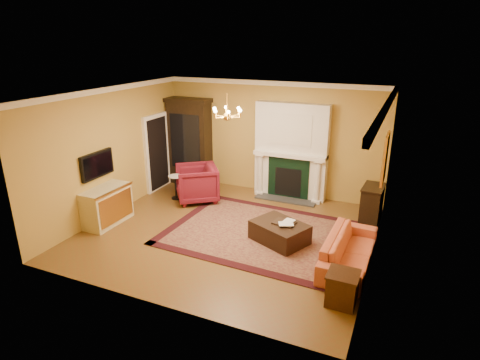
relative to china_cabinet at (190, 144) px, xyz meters
The scene contains 26 objects.
floor 3.63m from the china_cabinet, 46.53° to the right, with size 6.00×5.50×0.02m, color brown.
ceiling 3.89m from the china_cabinet, 46.53° to the right, with size 6.00×5.50×0.02m, color white.
wall_back 2.40m from the china_cabinet, ahead, with size 6.00×0.02×3.00m, color #B98F42.
wall_front 5.77m from the china_cabinet, 65.79° to the right, with size 6.00×0.02×3.00m, color #B98F42.
wall_left 2.59m from the china_cabinet, 104.62° to the right, with size 0.02×5.50×3.00m, color #B98F42.
wall_right 5.93m from the china_cabinet, 24.88° to the right, with size 0.02×5.50×3.00m, color #B98F42.
fireplace 2.96m from the china_cabinet, ahead, with size 1.90×0.70×2.50m.
crown_molding 3.32m from the china_cabinet, 33.01° to the right, with size 6.00×5.50×0.12m.
doorway 1.00m from the china_cabinet, 126.95° to the right, with size 0.08×1.05×2.10m.
tv_panel 3.15m from the china_cabinet, 100.74° to the right, with size 0.09×0.95×0.58m.
gilt_mirror 5.46m from the china_cabinet, 11.56° to the right, with size 0.06×0.76×1.05m.
chandelier 3.72m from the china_cabinet, 46.53° to the right, with size 0.63×0.55×0.53m.
oriental_rug 4.00m from the china_cabinet, 36.47° to the right, with size 4.04×3.03×0.02m, color #3F0D18.
china_cabinet is the anchor object (origin of this frame).
wingback_armchair 1.57m from the china_cabinet, 54.22° to the right, with size 1.01×0.94×1.03m, color maroon.
pedestal_table 1.54m from the china_cabinet, 78.13° to the right, with size 0.36×0.36×0.64m.
commode 3.28m from the china_cabinet, 96.65° to the right, with size 0.54×1.15×0.86m, color beige.
coral_sofa 5.77m from the china_cabinet, 29.25° to the right, with size 2.02×0.59×0.79m, color #CB5A40.
end_table 6.55m from the china_cabinet, 38.48° to the right, with size 0.45×0.45×0.53m, color #381E0F.
console_table 5.24m from the china_cabinet, ahead, with size 0.42×0.73×0.82m, color black.
leather_ottoman 4.40m from the china_cabinet, 34.93° to the right, with size 1.09×0.79×0.41m, color black.
ottoman_tray 4.41m from the china_cabinet, 33.92° to the right, with size 0.44×0.34×0.03m, color black.
book_a 4.34m from the china_cabinet, 33.64° to the right, with size 0.21×0.03×0.28m, color gray.
book_b 4.40m from the china_cabinet, 33.78° to the right, with size 0.22×0.02×0.30m, color gray.
topiary_left 2.34m from the china_cabinet, ahead, with size 0.16×0.16×0.42m.
topiary_right 3.57m from the china_cabinet, ahead, with size 0.15×0.15×0.39m.
Camera 1 is at (3.39, -7.15, 4.02)m, focal length 30.00 mm.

